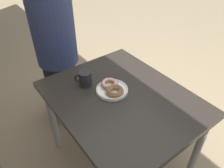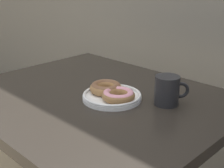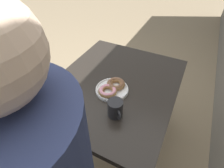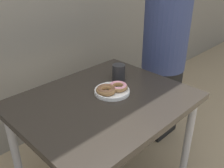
% 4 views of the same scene
% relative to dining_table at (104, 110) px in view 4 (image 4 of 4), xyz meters
% --- Properties ---
extents(dining_table, '(1.00, 0.82, 0.72)m').
position_rel_dining_table_xyz_m(dining_table, '(0.00, 0.00, 0.00)').
color(dining_table, '#28231E').
rests_on(dining_table, ground_plane).
extents(donut_plate, '(0.24, 0.22, 0.05)m').
position_rel_dining_table_xyz_m(donut_plate, '(0.08, 0.02, 0.11)').
color(donut_plate, white).
rests_on(donut_plate, dining_table).
extents(coffee_mug, '(0.10, 0.11, 0.10)m').
position_rel_dining_table_xyz_m(coffee_mug, '(0.25, 0.12, 0.13)').
color(coffee_mug, '#232326').
rests_on(coffee_mug, dining_table).
extents(person_figure, '(0.35, 0.34, 1.48)m').
position_rel_dining_table_xyz_m(person_figure, '(0.76, 0.10, 0.16)').
color(person_figure, black).
rests_on(person_figure, ground_plane).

